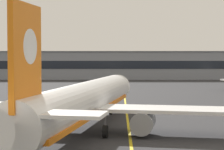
{
  "coord_description": "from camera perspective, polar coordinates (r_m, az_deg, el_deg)",
  "views": [
    {
      "loc": [
        -2.1,
        -28.5,
        8.08
      ],
      "look_at": [
        -2.1,
        17.42,
        6.04
      ],
      "focal_mm": 66.2,
      "sensor_mm": 36.0,
      "label": 1
    }
  ],
  "objects": [
    {
      "name": "taxiway_centreline",
      "position": [
        59.09,
        2.04,
        -5.31
      ],
      "size": [
        3.42,
        179.98,
        0.01
      ],
      "primitive_type": "cube",
      "rotation": [
        0.0,
        0.0,
        -0.02
      ],
      "color": "yellow",
      "rests_on": "ground"
    },
    {
      "name": "airliner_foreground",
      "position": [
        43.38,
        -3.82,
        -3.69
      ],
      "size": [
        32.34,
        41.28,
        11.65
      ],
      "color": "white",
      "rests_on": "ground"
    },
    {
      "name": "safety_cone_by_nose_gear",
      "position": [
        59.81,
        -1.23,
        -4.97
      ],
      "size": [
        0.44,
        0.44,
        0.55
      ],
      "color": "orange",
      "rests_on": "ground"
    },
    {
      "name": "terminal_building",
      "position": [
        150.02,
        -1.25,
        1.38
      ],
      "size": [
        165.76,
        12.4,
        10.07
      ],
      "color": "gray",
      "rests_on": "ground"
    }
  ]
}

